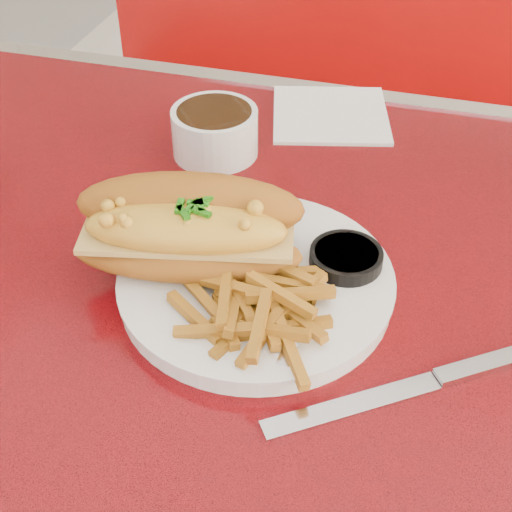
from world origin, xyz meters
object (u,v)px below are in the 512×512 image
(diner_table, at_px, (267,416))
(booth_bench_far, at_px, (364,212))
(fork, at_px, (313,296))
(knife, at_px, (424,383))
(gravy_ramekin, at_px, (215,131))
(dinner_plate, at_px, (256,282))
(mac_hoagie, at_px, (188,229))
(sauce_cup_right, at_px, (345,264))

(diner_table, height_order, booth_bench_far, booth_bench_far)
(fork, bearing_deg, knife, -115.37)
(booth_bench_far, distance_m, knife, 1.00)
(diner_table, distance_m, gravy_ramekin, 0.31)
(dinner_plate, xyz_separation_m, fork, (0.05, -0.01, 0.01))
(dinner_plate, xyz_separation_m, knife, (0.15, -0.07, -0.01))
(dinner_plate, bearing_deg, mac_hoagie, 177.95)
(diner_table, bearing_deg, dinner_plate, 145.28)
(diner_table, xyz_separation_m, mac_hoagie, (-0.08, 0.01, 0.22))
(gravy_ramekin, distance_m, knife, 0.38)
(mac_hoagie, xyz_separation_m, knife, (0.21, -0.07, -0.05))
(diner_table, xyz_separation_m, gravy_ramekin, (-0.12, 0.22, 0.19))
(booth_bench_far, distance_m, fork, 0.95)
(gravy_ramekin, bearing_deg, dinner_plate, -62.89)
(mac_hoagie, bearing_deg, gravy_ramekin, 90.15)
(diner_table, distance_m, mac_hoagie, 0.23)
(mac_hoagie, relative_size, sauce_cup_right, 2.55)
(sauce_cup_right, bearing_deg, fork, -111.84)
(booth_bench_far, xyz_separation_m, gravy_ramekin, (-0.12, -0.59, 0.51))
(dinner_plate, height_order, sauce_cup_right, sauce_cup_right)
(sauce_cup_right, bearing_deg, dinner_plate, -153.45)
(dinner_plate, xyz_separation_m, gravy_ramekin, (-0.11, 0.21, 0.02))
(sauce_cup_right, bearing_deg, gravy_ramekin, 136.15)
(fork, bearing_deg, dinner_plate, 81.82)
(diner_table, bearing_deg, booth_bench_far, 90.00)
(sauce_cup_right, height_order, knife, sauce_cup_right)
(booth_bench_far, xyz_separation_m, mac_hoagie, (-0.08, -0.80, 0.54))
(dinner_plate, bearing_deg, gravy_ramekin, 117.11)
(mac_hoagie, height_order, knife, mac_hoagie)
(diner_table, distance_m, booth_bench_far, 0.87)
(sauce_cup_right, relative_size, knife, 0.44)
(diner_table, height_order, gravy_ramekin, gravy_ramekin)
(dinner_plate, xyz_separation_m, mac_hoagie, (-0.06, 0.00, 0.04))
(diner_table, xyz_separation_m, sauce_cup_right, (0.06, 0.05, 0.18))
(mac_hoagie, distance_m, gravy_ramekin, 0.21)
(diner_table, bearing_deg, gravy_ramekin, 119.02)
(sauce_cup_right, xyz_separation_m, knife, (0.08, -0.10, -0.02))
(booth_bench_far, height_order, mac_hoagie, booth_bench_far)
(dinner_plate, bearing_deg, knife, -23.89)
(gravy_ramekin, relative_size, sauce_cup_right, 1.40)
(dinner_plate, height_order, fork, same)
(fork, height_order, sauce_cup_right, sauce_cup_right)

